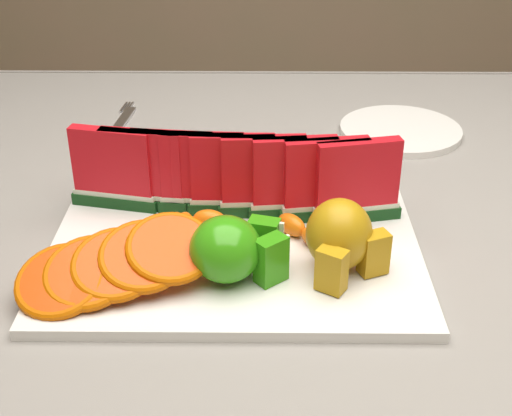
# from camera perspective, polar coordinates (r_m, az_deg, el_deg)

# --- Properties ---
(table) EXTENTS (1.40, 0.90, 0.75)m
(table) POSITION_cam_1_polar(r_m,az_deg,el_deg) (0.92, 2.97, -5.92)
(table) COLOR #4C2D1A
(table) RESTS_ON ground
(tablecloth) EXTENTS (1.53, 1.03, 0.20)m
(tablecloth) POSITION_cam_1_polar(r_m,az_deg,el_deg) (0.88, 3.07, -2.61)
(tablecloth) COLOR gray
(tablecloth) RESTS_ON table
(platter) EXTENTS (0.40, 0.30, 0.01)m
(platter) POSITION_cam_1_polar(r_m,az_deg,el_deg) (0.78, -1.70, -3.24)
(platter) COLOR silver
(platter) RESTS_ON tablecloth
(apple_cluster) EXTENTS (0.11, 0.09, 0.07)m
(apple_cluster) POSITION_cam_1_polar(r_m,az_deg,el_deg) (0.71, -1.86, -3.32)
(apple_cluster) COLOR #3B7D1B
(apple_cluster) RESTS_ON platter
(pear_cluster) EXTENTS (0.09, 0.10, 0.08)m
(pear_cluster) POSITION_cam_1_polar(r_m,az_deg,el_deg) (0.72, 6.80, -2.36)
(pear_cluster) COLOR #AE8707
(pear_cluster) RESTS_ON platter
(side_plate) EXTENTS (0.23, 0.23, 0.01)m
(side_plate) POSITION_cam_1_polar(r_m,az_deg,el_deg) (1.09, 11.48, 6.12)
(side_plate) COLOR silver
(side_plate) RESTS_ON tablecloth
(fork) EXTENTS (0.03, 0.20, 0.00)m
(fork) POSITION_cam_1_polar(r_m,az_deg,el_deg) (1.11, -10.99, 6.39)
(fork) COLOR silver
(fork) RESTS_ON tablecloth
(watermelon_row) EXTENTS (0.39, 0.07, 0.10)m
(watermelon_row) POSITION_cam_1_polar(r_m,az_deg,el_deg) (0.81, -1.86, 2.52)
(watermelon_row) COLOR #0C380B
(watermelon_row) RESTS_ON platter
(orange_fan_front) EXTENTS (0.21, 0.14, 0.06)m
(orange_fan_front) POSITION_cam_1_polar(r_m,az_deg,el_deg) (0.71, -11.12, -4.42)
(orange_fan_front) COLOR #C95108
(orange_fan_front) RESTS_ON platter
(orange_fan_back) EXTENTS (0.33, 0.10, 0.04)m
(orange_fan_back) POSITION_cam_1_polar(r_m,az_deg,el_deg) (0.88, -0.53, 2.77)
(orange_fan_back) COLOR #C95108
(orange_fan_back) RESTS_ON platter
(tangerine_segments) EXTENTS (0.19, 0.07, 0.02)m
(tangerine_segments) POSITION_cam_1_polar(r_m,az_deg,el_deg) (0.78, -1.39, -1.57)
(tangerine_segments) COLOR orange
(tangerine_segments) RESTS_ON platter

